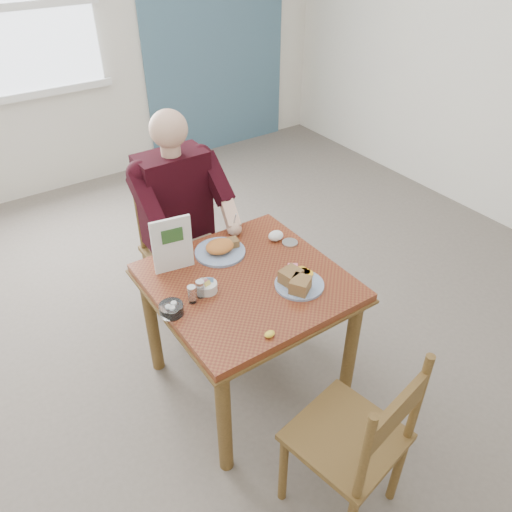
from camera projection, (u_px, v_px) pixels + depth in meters
floor at (249, 379)px, 2.92m from camera, size 6.00×6.00×0.00m
wall_back at (46, 30)px, 4.11m from camera, size 5.50×0.00×5.50m
accent_panel at (215, 10)px, 4.83m from camera, size 1.60×0.02×2.80m
lemon_wedge at (270, 334)px, 2.15m from camera, size 0.05×0.04×0.03m
napkin at (276, 236)px, 2.74m from camera, size 0.10×0.09×0.06m
metal_dish at (290, 243)px, 2.73m from camera, size 0.11×0.11×0.01m
table at (248, 296)px, 2.54m from camera, size 0.92×0.92×0.75m
chair_far at (179, 248)px, 3.17m from camera, size 0.42×0.42×0.95m
chair_near at (356, 442)px, 2.04m from camera, size 0.49×0.49×0.95m
diner at (181, 208)px, 2.92m from camera, size 0.53×0.56×1.39m
near_plate at (297, 281)px, 2.41m from camera, size 0.32×0.32×0.08m
far_plate at (221, 248)px, 2.64m from camera, size 0.32×0.32×0.07m
caddy at (207, 287)px, 2.39m from camera, size 0.12×0.12×0.07m
shakers at (196, 292)px, 2.33m from camera, size 0.10×0.06×0.09m
creamer at (171, 309)px, 2.26m from camera, size 0.12×0.12×0.05m
menu at (172, 244)px, 2.46m from camera, size 0.20×0.05×0.30m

